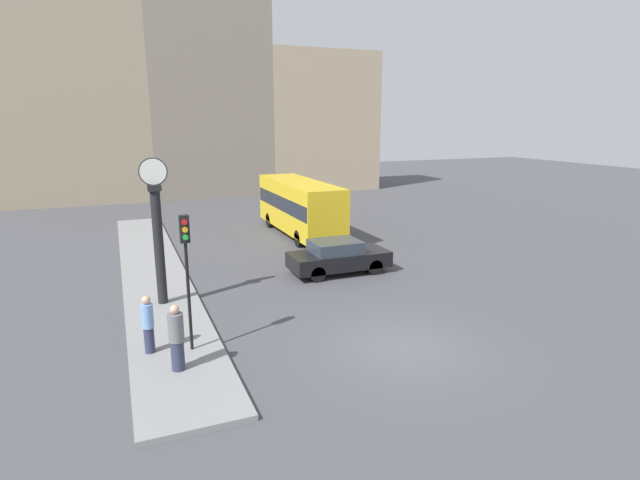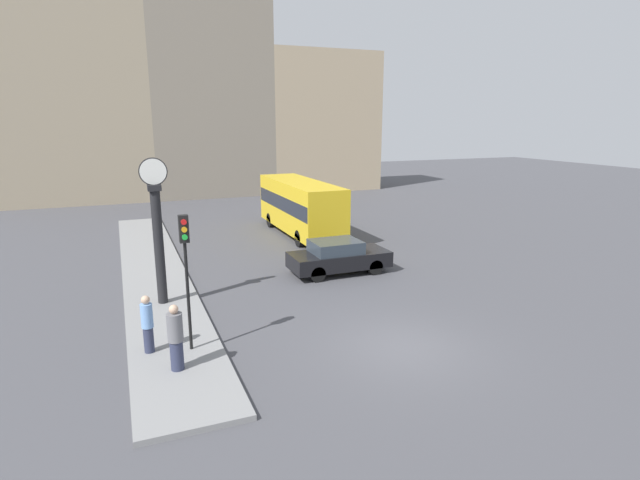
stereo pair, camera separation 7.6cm
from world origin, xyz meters
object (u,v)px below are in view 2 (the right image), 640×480
Objects in this scene: sedan_car at (338,257)px; street_clock at (158,234)px; traffic_light_near at (185,255)px; pedestrian_grey_jacket at (176,338)px; pedestrian_blue_stripe at (147,324)px; bus_distant at (300,205)px.

sedan_car is 7.88m from street_clock.
sedan_car is at bearing 37.94° from traffic_light_near.
pedestrian_grey_jacket is at bearing -114.88° from traffic_light_near.
pedestrian_grey_jacket is (-7.62, -6.64, 0.30)m from sedan_car.
pedestrian_blue_stripe is (-8.24, -5.29, 0.26)m from sedan_car.
pedestrian_grey_jacket reaches higher than sedan_car.
pedestrian_blue_stripe reaches higher than sedan_car.
sedan_car is 2.41× the size of pedestrian_grey_jacket.
street_clock is (-0.41, 4.23, -0.27)m from traffic_light_near.
pedestrian_grey_jacket is (-0.10, -5.32, -1.63)m from street_clock.
sedan_car is at bearing 9.93° from street_clock.
traffic_light_near is at bearing -84.50° from street_clock.
bus_distant is at bearing 54.55° from pedestrian_blue_stripe.
bus_distant is at bearing 82.36° from sedan_car.
pedestrian_blue_stripe is at bearing 114.69° from pedestrian_grey_jacket.
pedestrian_blue_stripe is at bearing 167.27° from traffic_light_near.
pedestrian_blue_stripe is at bearing -147.30° from sedan_car.
bus_distant is at bearing 58.94° from pedestrian_grey_jacket.
bus_distant is at bearing 46.62° from street_clock.
street_clock is 2.87× the size of pedestrian_grey_jacket.
sedan_car is 10.12m from pedestrian_grey_jacket.
pedestrian_blue_stripe is 1.49m from pedestrian_grey_jacket.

